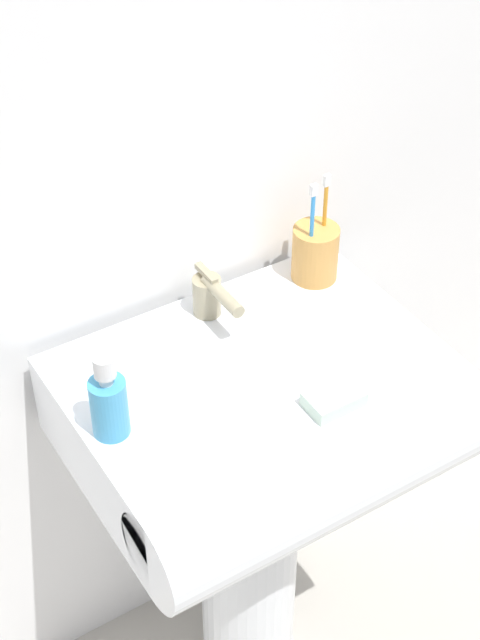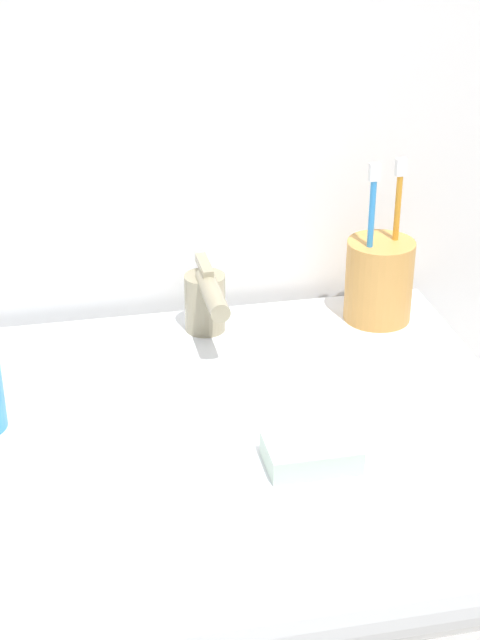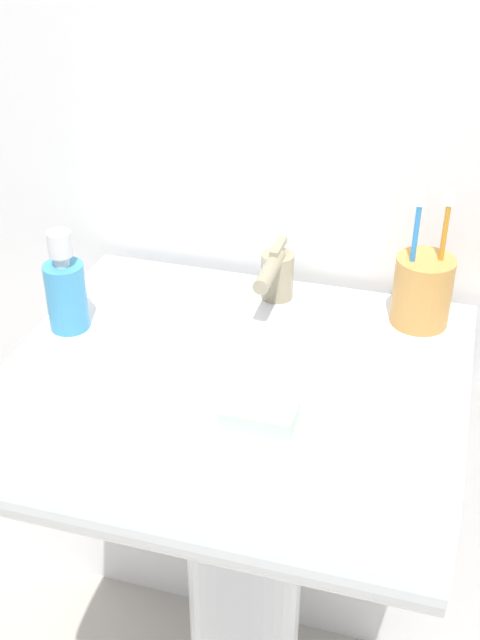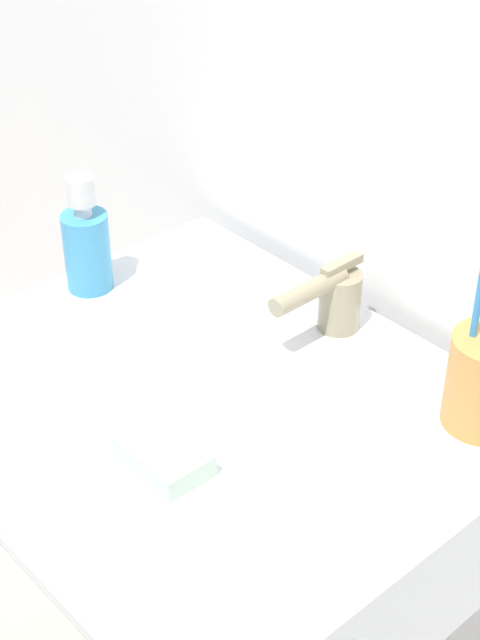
# 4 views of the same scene
# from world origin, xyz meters

# --- Properties ---
(wall_back) EXTENTS (5.00, 0.05, 2.40)m
(wall_back) POSITION_xyz_m (0.00, 0.24, 1.20)
(wall_back) COLOR white
(wall_back) RESTS_ON ground
(sink_pedestal) EXTENTS (0.19, 0.19, 0.67)m
(sink_pedestal) POSITION_xyz_m (0.00, 0.00, 0.33)
(sink_pedestal) COLOR white
(sink_pedestal) RESTS_ON ground
(sink_basin) EXTENTS (0.59, 0.47, 0.16)m
(sink_basin) POSITION_xyz_m (0.00, -0.06, 0.75)
(sink_basin) COLOR white
(sink_basin) RESTS_ON sink_pedestal
(faucet) EXTENTS (0.05, 0.13, 0.09)m
(faucet) POSITION_xyz_m (0.01, 0.13, 0.87)
(faucet) COLOR tan
(faucet) RESTS_ON sink_basin
(toothbrush_cup) EXTENTS (0.08, 0.08, 0.20)m
(toothbrush_cup) POSITION_xyz_m (0.22, 0.13, 0.88)
(toothbrush_cup) COLOR #D19347
(toothbrush_cup) RESTS_ON sink_basin
(soap_bottle) EXTENTS (0.05, 0.05, 0.15)m
(soap_bottle) POSITION_xyz_m (-0.25, -0.02, 0.88)
(soap_bottle) COLOR #3F99CC
(soap_bottle) RESTS_ON sink_basin
(bar_soap) EXTENTS (0.09, 0.06, 0.02)m
(bar_soap) POSITION_xyz_m (0.06, -0.14, 0.84)
(bar_soap) COLOR silver
(bar_soap) RESTS_ON sink_basin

